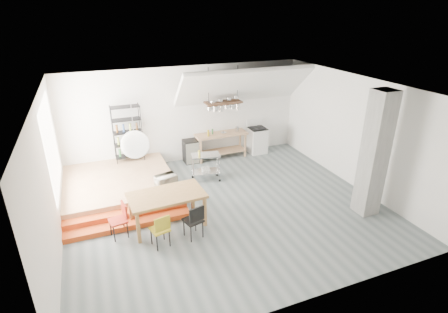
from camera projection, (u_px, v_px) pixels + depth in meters
name	position (u px, v px, depth m)	size (l,w,h in m)	color
floor	(226.00, 207.00, 9.29)	(8.00, 8.00, 0.00)	slate
wall_back	(187.00, 115.00, 11.64)	(8.00, 0.04, 3.20)	silver
wall_left	(49.00, 179.00, 7.29)	(0.04, 7.00, 3.20)	silver
wall_right	(355.00, 132.00, 10.02)	(0.04, 7.00, 3.20)	silver
ceiling	(226.00, 88.00, 8.02)	(8.00, 7.00, 0.02)	white
slope_ceiling	(244.00, 86.00, 11.37)	(4.40, 1.80, 0.15)	white
window_pane	(52.00, 146.00, 8.50)	(0.02, 2.50, 2.20)	white
platform	(120.00, 184.00, 10.06)	(3.00, 3.00, 0.40)	#A17350
step_lower	(130.00, 224.00, 8.45)	(3.00, 0.35, 0.13)	#C14416
step_upper	(127.00, 215.00, 8.72)	(3.00, 0.35, 0.27)	#C14416
concrete_column	(374.00, 155.00, 8.50)	(0.50, 0.50, 3.20)	slate
kitchen_counter	(221.00, 141.00, 12.10)	(1.80, 0.60, 0.91)	#A17350
stove	(257.00, 140.00, 12.64)	(0.60, 0.60, 1.18)	white
pot_rack	(224.00, 105.00, 11.39)	(1.20, 0.50, 1.43)	#402619
wire_shelving	(127.00, 133.00, 10.81)	(0.88, 0.38, 1.80)	black
microwave_shelf	(166.00, 186.00, 9.23)	(0.60, 0.40, 0.16)	#A17350
paper_lantern	(135.00, 145.00, 7.47)	(0.60, 0.60, 0.60)	white
dining_table	(167.00, 198.00, 8.27)	(1.83, 1.10, 0.84)	olive
chair_mustard	(161.00, 228.00, 7.58)	(0.45, 0.45, 0.82)	gold
chair_black	(195.00, 219.00, 7.87)	(0.48, 0.48, 0.86)	black
chair_olive	(167.00, 190.00, 9.12)	(0.41, 0.41, 0.85)	#505A2A
chair_red	(121.00, 217.00, 7.95)	(0.44, 0.44, 0.84)	#A82718
rolling_cart	(206.00, 164.00, 10.56)	(0.92, 0.62, 0.84)	silver
mini_fridge	(191.00, 151.00, 11.86)	(0.46, 0.46, 0.79)	black
microwave	(166.00, 181.00, 9.17)	(0.53, 0.36, 0.29)	beige
bowl	(223.00, 133.00, 11.96)	(0.19, 0.19, 0.05)	silver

